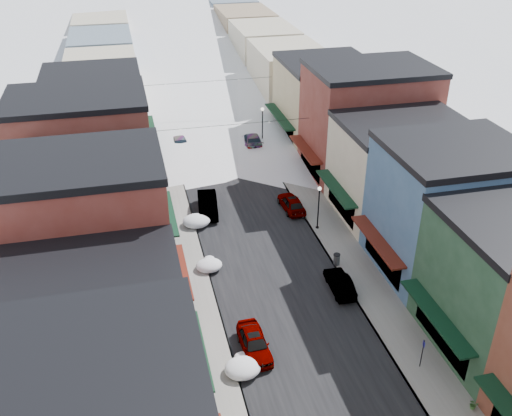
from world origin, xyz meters
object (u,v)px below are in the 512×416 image
car_green_sedan (340,283)px  car_silver_sedan (254,343)px  trash_can (337,259)px  streetlamp_near (319,202)px  car_dark_hatch (208,204)px

car_green_sedan → car_silver_sedan: bearing=33.9°
trash_can → streetlamp_near: bearing=86.6°
trash_can → streetlamp_near: (0.34, 5.74, 2.11)m
car_dark_hatch → streetlamp_near: streetlamp_near is taller
car_dark_hatch → trash_can: 14.09m
car_silver_sedan → car_green_sedan: size_ratio=1.07×
car_green_sedan → streetlamp_near: streetlamp_near is taller
car_green_sedan → streetlamp_near: bearing=-96.2°
car_dark_hatch → trash_can: size_ratio=5.28×
car_silver_sedan → streetlamp_near: (9.04, 13.76, 2.02)m
car_dark_hatch → trash_can: (8.70, -11.08, -0.19)m
car_silver_sedan → trash_can: bearing=41.0°
car_silver_sedan → trash_can: (8.70, 8.02, -0.10)m
car_silver_sedan → car_dark_hatch: car_dark_hatch is taller
car_green_sedan → streetlamp_near: (1.24, 8.85, 2.09)m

